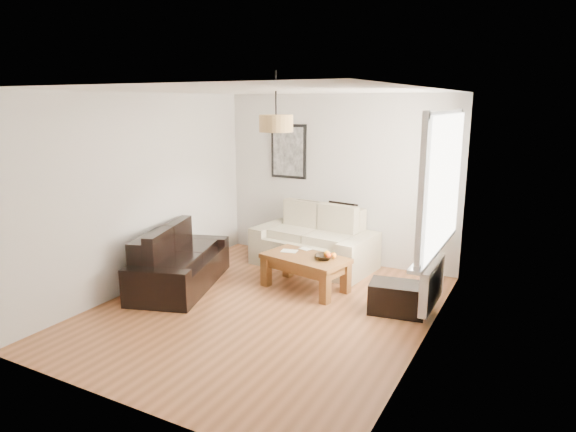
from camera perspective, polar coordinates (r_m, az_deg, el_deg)
The scene contains 21 objects.
floor at distance 6.19m, azimuth -2.65°, elevation -10.63°, with size 4.50×4.50×0.00m, color brown.
ceiling at distance 5.68m, azimuth -2.93°, elevation 14.19°, with size 3.80×4.50×0.00m, color white, non-canonical shape.
wall_back at distance 7.78m, azimuth 5.73°, elevation 4.20°, with size 3.80×0.04×2.60m, color silver, non-canonical shape.
wall_front at distance 4.09m, azimuth -19.16°, elevation -4.48°, with size 3.80×0.04×2.60m, color silver, non-canonical shape.
wall_left at distance 6.95m, azimuth -16.40°, elevation 2.68°, with size 0.04×4.50×2.60m, color silver, non-canonical shape.
wall_right at distance 5.11m, azimuth 15.84°, elevation -0.84°, with size 0.04×4.50×2.60m, color silver, non-canonical shape.
window_bay at distance 5.84m, azimuth 17.35°, elevation 3.73°, with size 0.14×1.90×1.60m, color white, non-canonical shape.
radiator at distance 6.14m, azimuth 16.21°, elevation -7.53°, with size 0.10×0.90×0.52m, color white.
poster at distance 8.07m, azimuth 0.07°, elevation 7.43°, with size 0.62×0.04×0.87m, color black, non-canonical shape.
pendant_shade at distance 5.94m, azimuth -1.38°, elevation 10.58°, with size 0.40×0.40×0.20m, color tan.
loveseat_cream at distance 7.61m, azimuth 3.00°, elevation -2.53°, with size 1.80×0.98×0.89m, color #B9B195, non-canonical shape.
sofa_leather at distance 6.96m, azimuth -12.28°, elevation -4.88°, with size 1.76×0.85×0.76m, color black, non-canonical shape.
coffee_table at distance 6.74m, azimuth 1.99°, elevation -6.51°, with size 1.13×0.62×0.46m, color brown, non-canonical shape.
ottoman at distance 6.17m, azimuth 12.42°, elevation -9.17°, with size 0.65×0.42×0.37m, color black.
cushion_left at distance 7.81m, azimuth 2.30°, elevation 0.26°, with size 0.41×0.13×0.41m, color black.
cushion_right at distance 7.59m, azimuth 6.14°, elevation -0.08°, with size 0.44×0.14×0.44m, color black.
fruit_bowl at distance 6.54m, azimuth 4.17°, elevation -4.72°, with size 0.25×0.25×0.06m, color black.
orange_a at distance 6.57m, azimuth 4.65°, elevation -4.56°, with size 0.07×0.07×0.07m, color #EB4913.
orange_b at distance 6.58m, azimuth 5.22°, elevation -4.53°, with size 0.08×0.08×0.08m, color orange.
orange_c at distance 6.63m, azimuth 4.51°, elevation -4.38°, with size 0.09×0.09×0.09m, color orange.
papers at distance 6.87m, azimuth 0.14°, elevation -4.03°, with size 0.22×0.15×0.01m, color white.
Camera 1 is at (2.91, -4.87, 2.47)m, focal length 30.98 mm.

